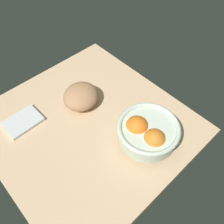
% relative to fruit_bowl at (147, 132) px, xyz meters
% --- Properties ---
extents(ground_plane, '(0.64, 0.67, 0.03)m').
position_rel_fruit_bowl_xyz_m(ground_plane, '(0.10, -0.19, -0.07)').
color(ground_plane, '#D7B288').
extents(fruit_bowl, '(0.20, 0.20, 0.10)m').
position_rel_fruit_bowl_xyz_m(fruit_bowl, '(0.00, 0.00, 0.00)').
color(fruit_bowl, silver).
rests_on(fruit_bowl, ground).
extents(bread_loaf, '(0.17, 0.17, 0.07)m').
position_rel_fruit_bowl_xyz_m(bread_loaf, '(0.05, -0.28, -0.02)').
color(bread_loaf, tan).
rests_on(bread_loaf, ground).
extents(napkin_folded, '(0.13, 0.09, 0.01)m').
position_rel_fruit_bowl_xyz_m(napkin_folded, '(0.26, -0.34, -0.05)').
color(napkin_folded, silver).
rests_on(napkin_folded, ground).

